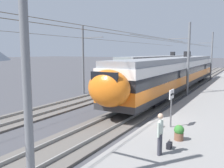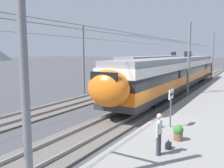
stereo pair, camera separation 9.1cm
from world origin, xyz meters
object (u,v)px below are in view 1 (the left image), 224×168
train_near_platform (176,72)px  handbag_near_sign (160,125)px  platform_sign (171,100)px  potted_plant_platform_edge (179,132)px  catenary_mast_mid (187,58)px  passenger_walking (160,132)px  catenary_mast_west (22,57)px  catenary_mast_far_side (85,58)px  train_far_track (164,65)px  handbag_beside_passenger (169,145)px  catenary_mast_east (211,55)px

train_near_platform → handbag_near_sign: (-14.56, -3.13, -1.74)m
platform_sign → potted_plant_platform_edge: 2.26m
catenary_mast_mid → passenger_walking: 15.46m
catenary_mast_west → platform_sign: size_ratio=23.97×
catenary_mast_far_side → potted_plant_platform_edge: size_ratio=68.51×
platform_sign → potted_plant_platform_edge: bearing=-152.6°
catenary_mast_mid → handbag_near_sign: (-11.65, -1.36, -3.37)m
train_far_track → handbag_near_sign: 29.39m
passenger_walking → handbag_near_sign: bearing=18.9°
catenary_mast_far_side → handbag_beside_passenger: bearing=-130.8°
potted_plant_platform_edge → catenary_mast_west: bearing=156.5°
catenary_mast_east → handbag_beside_passenger: (-30.01, -2.67, -3.48)m
train_far_track → passenger_walking: bearing=-162.1°
potted_plant_platform_edge → handbag_near_sign: bearing=44.9°
catenary_mast_east → train_far_track: bearing=86.1°
catenary_mast_east → handbag_beside_passenger: size_ratio=123.71×
platform_sign → passenger_walking: (-3.72, -0.66, -0.58)m
train_far_track → catenary_mast_mid: size_ratio=0.67×
catenary_mast_mid → potted_plant_platform_edge: catenary_mast_mid is taller
catenary_mast_mid → handbag_near_sign: 12.21m
handbag_beside_passenger → handbag_near_sign: handbag_near_sign is taller
catenary_mast_mid → handbag_beside_passenger: catenary_mast_mid is taller
platform_sign → handbag_near_sign: (-0.34, 0.50, -1.38)m
train_near_platform → passenger_walking: bearing=-166.6°
potted_plant_platform_edge → catenary_mast_mid: bearing=12.0°
train_near_platform → passenger_walking: (-17.95, -4.28, -0.94)m
train_near_platform → potted_plant_platform_edge: size_ratio=42.86×
catenary_mast_mid → potted_plant_platform_edge: bearing=-168.0°
catenary_mast_mid → potted_plant_platform_edge: size_ratio=68.51×
catenary_mast_mid → handbag_beside_passenger: (-14.25, -2.67, -3.37)m
train_near_platform → handbag_near_sign: train_near_platform is taller
catenary_mast_east → catenary_mast_far_side: 21.60m
train_far_track → handbag_near_sign: bearing=-162.2°
train_far_track → catenary_mast_east: size_ratio=0.67×
train_near_platform → handbag_beside_passenger: (-17.16, -4.44, -1.74)m
train_near_platform → train_far_track: size_ratio=0.93×
catenary_mast_west → passenger_walking: size_ratio=29.36×
handbag_beside_passenger → handbag_near_sign: 2.91m
catenary_mast_far_side → handbag_beside_passenger: 16.76m
handbag_near_sign → catenary_mast_east: bearing=2.8°
platform_sign → passenger_walking: 3.82m
catenary_mast_mid → passenger_walking: (-15.04, -2.52, -2.57)m
catenary_mast_west → platform_sign: 8.63m
catenary_mast_mid → catenary_mast_west: bearing=-180.0°
train_near_platform → catenary_mast_west: catenary_mast_west is taller
catenary_mast_east → platform_sign: 27.22m
train_near_platform → passenger_walking: train_near_platform is taller
train_far_track → train_near_platform: bearing=-156.4°
catenary_mast_mid → handbag_near_sign: bearing=-173.3°
potted_plant_platform_edge → train_near_platform: bearing=15.8°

